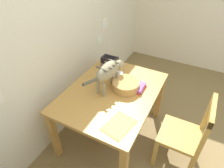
{
  "coord_description": "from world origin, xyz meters",
  "views": [
    {
      "loc": [
        -1.43,
        0.3,
        2.12
      ],
      "look_at": [
        0.08,
        1.09,
        0.83
      ],
      "focal_mm": 31.12,
      "sensor_mm": 36.0,
      "label": 1
    }
  ],
  "objects_px": {
    "saucer_bowl": "(119,79)",
    "book_stack": "(138,87)",
    "magazine": "(119,125)",
    "dining_table": "(112,97)",
    "toaster": "(110,63)",
    "wicker_basket": "(126,85)",
    "coffee_mug": "(119,75)",
    "wooden_chair_near": "(184,135)",
    "cat": "(109,71)"
  },
  "relations": [
    {
      "from": "dining_table",
      "to": "magazine",
      "type": "height_order",
      "value": "magazine"
    },
    {
      "from": "cat",
      "to": "wooden_chair_near",
      "type": "xyz_separation_m",
      "value": [
        -0.04,
        -0.92,
        -0.5
      ]
    },
    {
      "from": "cat",
      "to": "wicker_basket",
      "type": "height_order",
      "value": "cat"
    },
    {
      "from": "magazine",
      "to": "wicker_basket",
      "type": "xyz_separation_m",
      "value": [
        0.52,
        0.17,
        0.05
      ]
    },
    {
      "from": "cat",
      "to": "book_stack",
      "type": "distance_m",
      "value": 0.39
    },
    {
      "from": "cat",
      "to": "coffee_mug",
      "type": "xyz_separation_m",
      "value": [
        0.2,
        -0.03,
        -0.17
      ]
    },
    {
      "from": "saucer_bowl",
      "to": "toaster",
      "type": "bearing_deg",
      "value": 51.78
    },
    {
      "from": "dining_table",
      "to": "wicker_basket",
      "type": "distance_m",
      "value": 0.21
    },
    {
      "from": "magazine",
      "to": "book_stack",
      "type": "xyz_separation_m",
      "value": [
        0.58,
        0.04,
        0.02
      ]
    },
    {
      "from": "cat",
      "to": "toaster",
      "type": "relative_size",
      "value": 3.23
    },
    {
      "from": "cat",
      "to": "magazine",
      "type": "distance_m",
      "value": 0.61
    },
    {
      "from": "wooden_chair_near",
      "to": "dining_table",
      "type": "bearing_deg",
      "value": 89.81
    },
    {
      "from": "dining_table",
      "to": "wooden_chair_near",
      "type": "height_order",
      "value": "wooden_chair_near"
    },
    {
      "from": "dining_table",
      "to": "toaster",
      "type": "distance_m",
      "value": 0.5
    },
    {
      "from": "dining_table",
      "to": "coffee_mug",
      "type": "height_order",
      "value": "coffee_mug"
    },
    {
      "from": "coffee_mug",
      "to": "book_stack",
      "type": "height_order",
      "value": "coffee_mug"
    },
    {
      "from": "book_stack",
      "to": "saucer_bowl",
      "type": "bearing_deg",
      "value": 76.69
    },
    {
      "from": "saucer_bowl",
      "to": "toaster",
      "type": "relative_size",
      "value": 0.93
    },
    {
      "from": "toaster",
      "to": "wicker_basket",
      "type": "bearing_deg",
      "value": -128.88
    },
    {
      "from": "magazine",
      "to": "book_stack",
      "type": "distance_m",
      "value": 0.58
    },
    {
      "from": "dining_table",
      "to": "wooden_chair_near",
      "type": "relative_size",
      "value": 1.36
    },
    {
      "from": "dining_table",
      "to": "toaster",
      "type": "xyz_separation_m",
      "value": [
        0.4,
        0.24,
        0.17
      ]
    },
    {
      "from": "coffee_mug",
      "to": "saucer_bowl",
      "type": "bearing_deg",
      "value": 180.0
    },
    {
      "from": "toaster",
      "to": "book_stack",
      "type": "bearing_deg",
      "value": -115.79
    },
    {
      "from": "dining_table",
      "to": "magazine",
      "type": "relative_size",
      "value": 4.24
    },
    {
      "from": "toaster",
      "to": "dining_table",
      "type": "bearing_deg",
      "value": -148.65
    },
    {
      "from": "coffee_mug",
      "to": "wooden_chair_near",
      "type": "distance_m",
      "value": 0.98
    },
    {
      "from": "dining_table",
      "to": "wicker_basket",
      "type": "relative_size",
      "value": 4.09
    },
    {
      "from": "saucer_bowl",
      "to": "book_stack",
      "type": "xyz_separation_m",
      "value": [
        -0.06,
        -0.27,
        0.01
      ]
    },
    {
      "from": "dining_table",
      "to": "toaster",
      "type": "relative_size",
      "value": 6.34
    },
    {
      "from": "coffee_mug",
      "to": "book_stack",
      "type": "distance_m",
      "value": 0.28
    },
    {
      "from": "wicker_basket",
      "to": "toaster",
      "type": "distance_m",
      "value": 0.47
    },
    {
      "from": "wicker_basket",
      "to": "toaster",
      "type": "relative_size",
      "value": 1.55
    },
    {
      "from": "dining_table",
      "to": "saucer_bowl",
      "type": "bearing_deg",
      "value": 6.48
    },
    {
      "from": "dining_table",
      "to": "cat",
      "type": "distance_m",
      "value": 0.33
    },
    {
      "from": "coffee_mug",
      "to": "toaster",
      "type": "relative_size",
      "value": 0.67
    },
    {
      "from": "wicker_basket",
      "to": "toaster",
      "type": "xyz_separation_m",
      "value": [
        0.29,
        0.36,
        0.03
      ]
    },
    {
      "from": "cat",
      "to": "toaster",
      "type": "bearing_deg",
      "value": 125.98
    },
    {
      "from": "dining_table",
      "to": "book_stack",
      "type": "height_order",
      "value": "book_stack"
    },
    {
      "from": "coffee_mug",
      "to": "magazine",
      "type": "distance_m",
      "value": 0.72
    },
    {
      "from": "wicker_basket",
      "to": "coffee_mug",
      "type": "bearing_deg",
      "value": 49.47
    },
    {
      "from": "wooden_chair_near",
      "to": "saucer_bowl",
      "type": "bearing_deg",
      "value": 75.29
    },
    {
      "from": "dining_table",
      "to": "magazine",
      "type": "distance_m",
      "value": 0.51
    },
    {
      "from": "dining_table",
      "to": "toaster",
      "type": "height_order",
      "value": "toaster"
    },
    {
      "from": "cat",
      "to": "wooden_chair_near",
      "type": "distance_m",
      "value": 1.05
    },
    {
      "from": "book_stack",
      "to": "wicker_basket",
      "type": "height_order",
      "value": "wicker_basket"
    },
    {
      "from": "saucer_bowl",
      "to": "magazine",
      "type": "bearing_deg",
      "value": -153.99
    },
    {
      "from": "coffee_mug",
      "to": "wicker_basket",
      "type": "xyz_separation_m",
      "value": [
        -0.12,
        -0.15,
        -0.01
      ]
    },
    {
      "from": "book_stack",
      "to": "wooden_chair_near",
      "type": "height_order",
      "value": "wooden_chair_near"
    },
    {
      "from": "dining_table",
      "to": "coffee_mug",
      "type": "distance_m",
      "value": 0.28
    }
  ]
}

